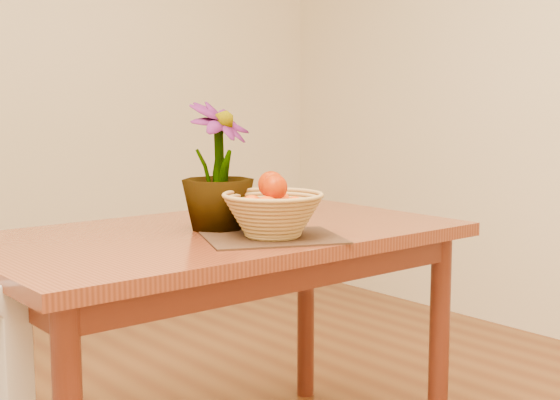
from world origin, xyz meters
TOP-DOWN VIEW (x-y plane):
  - table at (0.00, 0.30)m, footprint 1.40×0.80m
  - placemat at (0.03, 0.09)m, footprint 0.44×0.40m
  - wicker_basket at (0.03, 0.09)m, footprint 0.28×0.28m
  - orange_pile at (0.03, 0.09)m, footprint 0.17×0.16m
  - potted_plant at (-0.00, 0.30)m, footprint 0.27×0.27m

SIDE VIEW (x-z plane):
  - table at x=0.00m, z-range 0.29..1.04m
  - placemat at x=0.03m, z-range 0.75..0.76m
  - wicker_basket at x=0.03m, z-range 0.75..0.87m
  - orange_pile at x=0.03m, z-range 0.80..0.93m
  - potted_plant at x=0.00m, z-range 0.75..1.12m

